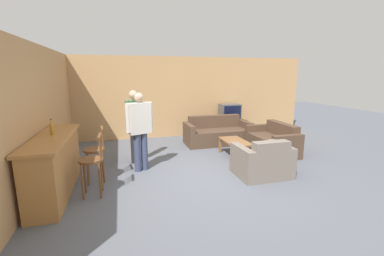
# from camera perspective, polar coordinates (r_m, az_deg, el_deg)

# --- Properties ---
(ground_plane) EXTENTS (24.00, 24.00, 0.00)m
(ground_plane) POSITION_cam_1_polar(r_m,az_deg,el_deg) (5.34, 3.52, -10.64)
(ground_plane) COLOR #565B66
(wall_back) EXTENTS (9.40, 0.08, 2.60)m
(wall_back) POSITION_cam_1_polar(r_m,az_deg,el_deg) (8.48, -4.45, 6.80)
(wall_back) COLOR tan
(wall_back) RESTS_ON ground_plane
(wall_left) EXTENTS (0.08, 8.63, 2.60)m
(wall_left) POSITION_cam_1_polar(r_m,az_deg,el_deg) (6.20, -29.37, 3.47)
(wall_left) COLOR tan
(wall_left) RESTS_ON ground_plane
(bar_counter) EXTENTS (0.55, 2.19, 1.02)m
(bar_counter) POSITION_cam_1_polar(r_m,az_deg,el_deg) (5.06, -28.13, -7.14)
(bar_counter) COLOR #A87038
(bar_counter) RESTS_ON ground_plane
(bar_chair_near) EXTENTS (0.40, 0.40, 1.06)m
(bar_chair_near) POSITION_cam_1_polar(r_m,az_deg,el_deg) (4.66, -21.32, -7.49)
(bar_chair_near) COLOR brown
(bar_chair_near) RESTS_ON ground_plane
(bar_chair_mid) EXTENTS (0.43, 0.43, 1.06)m
(bar_chair_mid) POSITION_cam_1_polar(r_m,az_deg,el_deg) (5.25, -20.69, -5.29)
(bar_chair_mid) COLOR brown
(bar_chair_mid) RESTS_ON ground_plane
(couch_far) EXTENTS (1.93, 0.88, 0.81)m
(couch_far) POSITION_cam_1_polar(r_m,az_deg,el_deg) (7.74, 5.60, -1.24)
(couch_far) COLOR #4C3828
(couch_far) RESTS_ON ground_plane
(armchair_near) EXTENTS (1.05, 0.83, 0.79)m
(armchair_near) POSITION_cam_1_polar(r_m,az_deg,el_deg) (5.45, 15.42, -7.24)
(armchair_near) COLOR #70665B
(armchair_near) RESTS_ON ground_plane
(loveseat_right) EXTENTS (0.81, 1.51, 0.78)m
(loveseat_right) POSITION_cam_1_polar(r_m,az_deg,el_deg) (7.14, 17.55, -2.87)
(loveseat_right) COLOR #4C3828
(loveseat_right) RESTS_ON ground_plane
(coffee_table) EXTENTS (0.52, 0.99, 0.42)m
(coffee_table) POSITION_cam_1_polar(r_m,az_deg,el_deg) (6.52, 9.61, -3.35)
(coffee_table) COLOR brown
(coffee_table) RESTS_ON ground_plane
(tv_unit) EXTENTS (1.12, 0.54, 0.52)m
(tv_unit) POSITION_cam_1_polar(r_m,az_deg,el_deg) (8.81, 8.25, 0.05)
(tv_unit) COLOR #2D2319
(tv_unit) RESTS_ON ground_plane
(tv) EXTENTS (0.66, 0.47, 0.55)m
(tv) POSITION_cam_1_polar(r_m,az_deg,el_deg) (8.71, 8.36, 3.49)
(tv) COLOR #4C4C4C
(tv) RESTS_ON tv_unit
(bottle) EXTENTS (0.07, 0.07, 0.27)m
(bottle) POSITION_cam_1_polar(r_m,az_deg,el_deg) (5.01, -28.72, 0.11)
(bottle) COLOR #B27A23
(bottle) RESTS_ON bar_counter
(person_by_window) EXTENTS (0.40, 0.46, 1.69)m
(person_by_window) POSITION_cam_1_polar(r_m,az_deg,el_deg) (6.06, -12.69, 1.26)
(person_by_window) COLOR black
(person_by_window) RESTS_ON ground_plane
(person_by_counter) EXTENTS (0.57, 0.34, 1.67)m
(person_by_counter) POSITION_cam_1_polar(r_m,az_deg,el_deg) (5.49, -11.50, 0.07)
(person_by_counter) COLOR #384260
(person_by_counter) RESTS_ON ground_plane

